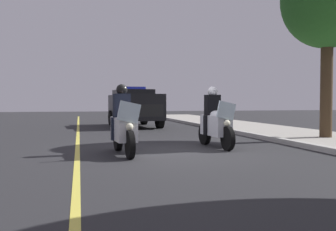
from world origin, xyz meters
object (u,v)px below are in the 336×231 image
Objects in this scene: police_suv at (134,106)px; tree_mid_block at (328,0)px; police_motorcycle_lead_left at (123,126)px; police_motorcycle_lead_right at (215,123)px.

tree_mid_block is at bearing 32.90° from police_suv.
police_motorcycle_lead_right is (-0.80, 2.67, 0.00)m from police_motorcycle_lead_left.
police_motorcycle_lead_right is 0.43× the size of police_suv.
police_suv is at bearing -174.01° from police_motorcycle_lead_right.
police_motorcycle_lead_left is 10.14m from police_suv.
police_motorcycle_lead_left is at bearing -73.33° from police_motorcycle_lead_right.
tree_mid_block reaches higher than police_suv.
tree_mid_block reaches higher than police_motorcycle_lead_right.
police_suv reaches higher than police_motorcycle_lead_right.
tree_mid_block reaches higher than police_motorcycle_lead_left.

